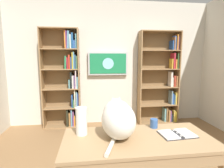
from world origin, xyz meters
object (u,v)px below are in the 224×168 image
Objects in this scene: bookshelf_left at (162,80)px; bookshelf_right at (66,79)px; desk at (139,150)px; paper_towel_roll at (81,121)px; cat at (118,118)px; wall_mounted_tv at (108,64)px; open_binder at (177,134)px; coffee_mug at (154,123)px.

bookshelf_right is (2.13, 0.01, 0.06)m from bookshelf_left.
paper_towel_roll is at bearing -18.04° from desk.
cat is 0.36m from paper_towel_roll.
paper_towel_roll is (0.35, -0.07, -0.04)m from cat.
paper_towel_roll is (-0.41, 2.14, -0.17)m from bookshelf_right.
desk is 2.41× the size of cat.
open_binder is at bearing 100.54° from wall_mounted_tv.
bookshelf_right reaches higher than open_binder.
open_binder is at bearing 70.91° from bookshelf_left.
wall_mounted_tv is at bearing -79.46° from open_binder.
open_binder is 0.26m from coffee_mug.
cat is 1.70× the size of open_binder.
open_binder is (-1.34, 2.27, -0.30)m from bookshelf_right.
bookshelf_right is 1.46× the size of desk.
open_binder is (-0.39, -0.04, 0.12)m from desk.
coffee_mug is (-0.28, 2.15, -0.58)m from wall_mounted_tv.
bookshelf_left reaches higher than wall_mounted_tv.
paper_towel_roll is (1.72, 2.15, -0.11)m from bookshelf_left.
wall_mounted_tv is 2.24m from coffee_mug.
bookshelf_left is at bearing -128.65° from paper_towel_roll.
bookshelf_right is at bearing -79.13° from paper_towel_roll.
bookshelf_left is 21.34× the size of coffee_mug.
bookshelf_left is 2.13m from bookshelf_right.
bookshelf_right reaches higher than cat.
bookshelf_left is 2.75m from paper_towel_roll.
paper_towel_roll is at bearing 100.87° from bookshelf_right.
wall_mounted_tv is (-0.90, -0.09, 0.32)m from bookshelf_right.
open_binder is 0.95m from paper_towel_roll.
cat is (1.37, 2.22, -0.07)m from bookshelf_left.
cat is (0.18, -0.10, 0.29)m from desk.
coffee_mug is (-1.18, 2.06, -0.26)m from bookshelf_right.
cat reaches higher than paper_towel_roll.
coffee_mug is at bearing -133.29° from desk.
bookshelf_right is 5.99× the size of open_binder.
coffee_mug is at bearing 119.74° from bookshelf_right.
desk is at bearing 112.23° from bookshelf_right.
coffee_mug is (0.95, 2.07, -0.20)m from bookshelf_left.
cat is (-0.76, 2.21, -0.12)m from bookshelf_right.
wall_mounted_tv is at bearing -102.45° from paper_towel_roll.
bookshelf_left is 2.37× the size of wall_mounted_tv.
bookshelf_right is 2.39m from coffee_mug.
open_binder is (-0.58, 0.06, -0.17)m from cat.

